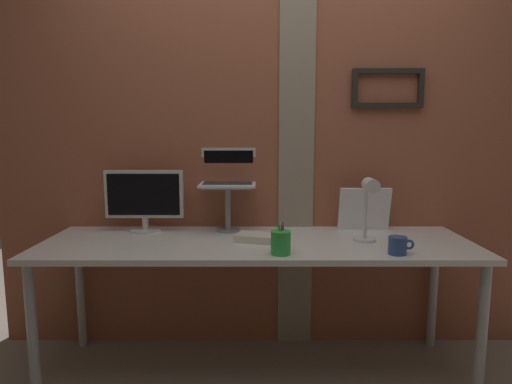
# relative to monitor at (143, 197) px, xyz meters

# --- Properties ---
(ground_plane) EXTENTS (6.00, 6.00, 0.00)m
(ground_plane) POSITION_rel_monitor_xyz_m (0.79, -0.32, -0.94)
(ground_plane) COLOR gray
(brick_wall_back) EXTENTS (3.43, 0.16, 2.67)m
(brick_wall_back) POSITION_rel_monitor_xyz_m (0.79, 0.18, 0.39)
(brick_wall_back) COLOR #9E563D
(brick_wall_back) RESTS_ON ground_plane
(desk) EXTENTS (2.29, 0.70, 0.74)m
(desk) POSITION_rel_monitor_xyz_m (0.65, -0.23, -0.26)
(desk) COLOR white
(desk) RESTS_ON ground_plane
(monitor) EXTENTS (0.45, 0.18, 0.36)m
(monitor) POSITION_rel_monitor_xyz_m (0.00, 0.00, 0.00)
(monitor) COLOR silver
(monitor) RESTS_ON desk
(laptop_stand) EXTENTS (0.28, 0.22, 0.27)m
(laptop_stand) POSITION_rel_monitor_xyz_m (0.48, 0.00, -0.02)
(laptop_stand) COLOR gray
(laptop_stand) RESTS_ON desk
(laptop) EXTENTS (0.32, 0.26, 0.21)m
(laptop) POSITION_rel_monitor_xyz_m (0.48, 0.06, 0.12)
(laptop) COLOR white
(laptop) RESTS_ON laptop_stand
(whiteboard_panel) EXTENTS (0.30, 0.07, 0.26)m
(whiteboard_panel) POSITION_rel_monitor_xyz_m (1.29, 0.03, -0.07)
(whiteboard_panel) COLOR white
(whiteboard_panel) RESTS_ON desk
(desk_lamp) EXTENTS (0.12, 0.20, 0.35)m
(desk_lamp) POSITION_rel_monitor_xyz_m (1.23, -0.28, 0.01)
(desk_lamp) COLOR white
(desk_lamp) RESTS_ON desk
(pen_cup) EXTENTS (0.10, 0.10, 0.16)m
(pen_cup) POSITION_rel_monitor_xyz_m (0.77, -0.48, -0.14)
(pen_cup) COLOR green
(pen_cup) RESTS_ON desk
(coffee_mug) EXTENTS (0.12, 0.09, 0.09)m
(coffee_mug) POSITION_rel_monitor_xyz_m (1.33, -0.48, -0.16)
(coffee_mug) COLOR #2D4C8C
(coffee_mug) RESTS_ON desk
(paper_clutter_stack) EXTENTS (0.23, 0.18, 0.04)m
(paper_clutter_stack) POSITION_rel_monitor_xyz_m (0.65, -0.23, -0.18)
(paper_clutter_stack) COLOR silver
(paper_clutter_stack) RESTS_ON desk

